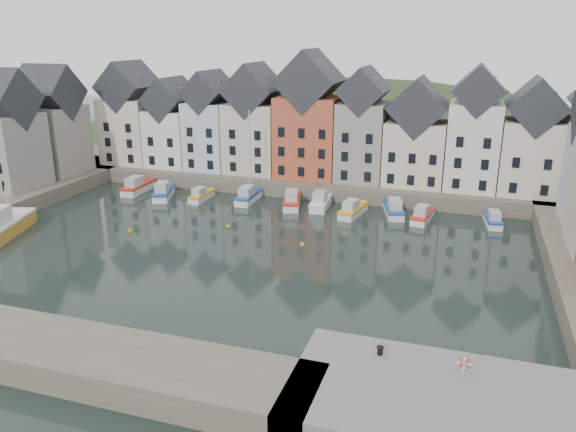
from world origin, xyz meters
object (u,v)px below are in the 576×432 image
at_px(mooring_bollard, 380,350).
at_px(life_ring_post, 464,363).
at_px(boat_d, 248,196).
at_px(boat_a, 138,187).
at_px(large_vessel, 0,226).

height_order(mooring_bollard, life_ring_post, life_ring_post).
relative_size(boat_d, life_ring_post, 9.52).
xyz_separation_m(boat_a, large_vessel, (-4.05, -21.21, 0.52)).
height_order(boat_a, life_ring_post, life_ring_post).
relative_size(boat_d, mooring_bollard, 22.11).
relative_size(mooring_bollard, life_ring_post, 0.43).
bearing_deg(mooring_bollard, life_ring_post, -9.07).
distance_m(large_vessel, mooring_bollard, 46.66).
distance_m(boat_a, life_ring_post, 58.18).
height_order(boat_a, large_vessel, large_vessel).
relative_size(boat_d, large_vessel, 1.12).
bearing_deg(boat_a, boat_d, -0.84).
relative_size(boat_a, large_vessel, 0.63).
xyz_separation_m(large_vessel, mooring_bollard, (44.48, -14.07, 1.01)).
relative_size(boat_a, life_ring_post, 5.38).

